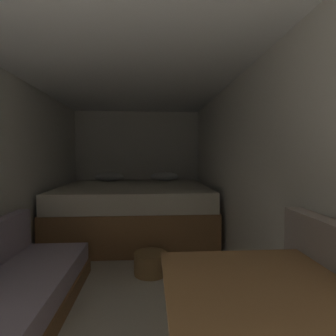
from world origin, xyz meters
TOP-DOWN VIEW (x-y plane):
  - ground_plane at (0.00, 2.06)m, footprint 7.22×7.22m
  - wall_back at (0.00, 4.70)m, footprint 2.41×0.05m
  - wall_right at (1.18, 2.06)m, footprint 0.05×5.22m
  - ceiling_slab at (0.00, 2.06)m, footprint 2.41×5.22m
  - bed at (0.00, 3.69)m, footprint 2.19×1.90m
  - dinette_table at (0.65, 0.60)m, footprint 0.72×0.69m
  - wicker_basket at (0.24, 2.35)m, footprint 0.35×0.35m

SIDE VIEW (x-z plane):
  - ground_plane at x=0.00m, z-range 0.00..0.00m
  - wicker_basket at x=0.24m, z-range 0.00..0.22m
  - bed at x=0.00m, z-range -0.07..0.86m
  - dinette_table at x=0.65m, z-range 0.28..1.02m
  - wall_back at x=0.00m, z-range 0.00..2.07m
  - wall_right at x=1.18m, z-range 0.00..2.07m
  - ceiling_slab at x=0.00m, z-range 2.07..2.12m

